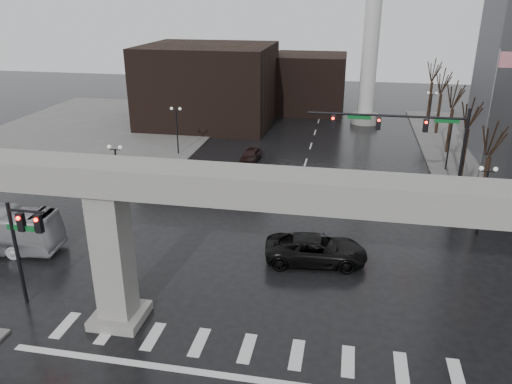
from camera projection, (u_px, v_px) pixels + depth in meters
ground at (251, 335)px, 24.94m from camera, size 160.00×160.00×0.00m
sidewalk_nw at (104, 130)px, 62.30m from camera, size 28.00×36.00×0.15m
elevated_guideway at (279, 212)px, 22.17m from camera, size 48.00×2.60×8.70m
building_far_left at (209, 85)px, 63.85m from camera, size 16.00×14.00×10.00m
building_far_mid at (309, 83)px, 71.25m from camera, size 10.00×10.00×8.00m
smokestack at (373, 16)px, 60.91m from camera, size 3.60×3.60×30.00m
signal_mast_arm at (413, 134)px, 38.36m from camera, size 12.12×0.43×8.00m
signal_left_pole at (23, 237)px, 26.03m from camera, size 2.30×0.30×6.00m
flagpole_assembly at (494, 107)px, 39.55m from camera, size 2.06×0.12×12.00m
lamp_right_0 at (485, 189)px, 34.07m from camera, size 1.22×0.32×5.11m
lamp_right_1 at (450, 136)px, 46.84m from camera, size 1.22×0.32×5.11m
lamp_right_2 at (431, 105)px, 59.61m from camera, size 1.22×0.32×5.11m
lamp_left_0 at (117, 165)px, 38.79m from camera, size 1.22×0.32×5.11m
lamp_left_1 at (177, 123)px, 51.56m from camera, size 1.22×0.32×5.11m
lamp_left_2 at (213, 97)px, 64.33m from camera, size 1.22×0.32×5.11m
tree_right_0 at (485, 180)px, 37.81m from camera, size 1.09×1.58×7.50m
tree_right_1 at (465, 149)px, 45.08m from camera, size 1.09×1.61×7.67m
tree_right_2 at (450, 127)px, 52.35m from camera, size 1.10×1.63×7.85m
tree_right_3 at (439, 110)px, 59.63m from camera, size 1.11×1.66×8.02m
tree_right_4 at (430, 97)px, 66.90m from camera, size 1.12×1.69×8.19m
pickup_truck at (316, 249)px, 31.45m from camera, size 6.68×3.60×1.78m
far_car at (251, 155)px, 50.52m from camera, size 1.85×4.00×1.33m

